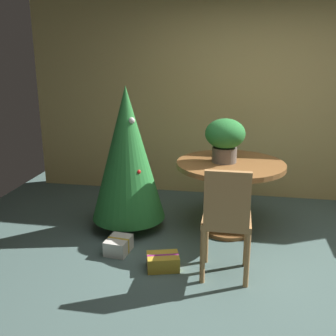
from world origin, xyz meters
TOP-DOWN VIEW (x-y plane):
  - ground_plane at (0.00, 0.00)m, footprint 6.60×6.60m
  - back_wall_panel at (0.00, 2.20)m, footprint 6.00×0.10m
  - round_dining_table at (-0.30, 0.97)m, footprint 1.11×1.11m
  - flower_vase at (-0.37, 0.98)m, footprint 0.41×0.41m
  - wooden_chair_near at (-0.30, 0.03)m, footprint 0.40×0.38m
  - holiday_tree at (-1.36, 0.87)m, footprint 0.78×0.78m
  - gift_box_gold at (-0.84, 0.09)m, footprint 0.32×0.27m
  - gift_box_cream at (-1.31, 0.31)m, footprint 0.24×0.29m

SIDE VIEW (x-z plane):
  - ground_plane at x=0.00m, z-range 0.00..0.00m
  - gift_box_gold at x=-0.84m, z-range 0.00..0.13m
  - gift_box_cream at x=-1.31m, z-range 0.00..0.14m
  - wooden_chair_near at x=-0.30m, z-range 0.07..1.05m
  - round_dining_table at x=-0.30m, z-range 0.18..0.95m
  - holiday_tree at x=-1.36m, z-range 0.06..1.60m
  - flower_vase at x=-0.37m, z-range 0.80..1.25m
  - back_wall_panel at x=0.00m, z-range 0.00..2.60m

